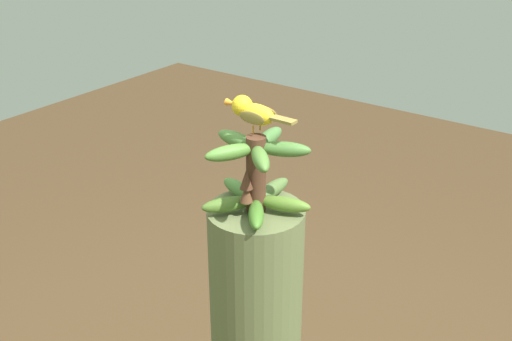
# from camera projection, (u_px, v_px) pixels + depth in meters

# --- Properties ---
(banana_bunch) EXTENTS (0.31, 0.30, 0.22)m
(banana_bunch) POSITION_uv_depth(u_px,v_px,m) (256.00, 175.00, 1.72)
(banana_bunch) COLOR #4C2D1E
(banana_bunch) RESTS_ON banana_tree
(perched_bird) EXTENTS (0.22, 0.06, 0.09)m
(perched_bird) POSITION_uv_depth(u_px,v_px,m) (252.00, 111.00, 1.69)
(perched_bird) COLOR #C68933
(perched_bird) RESTS_ON banana_bunch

